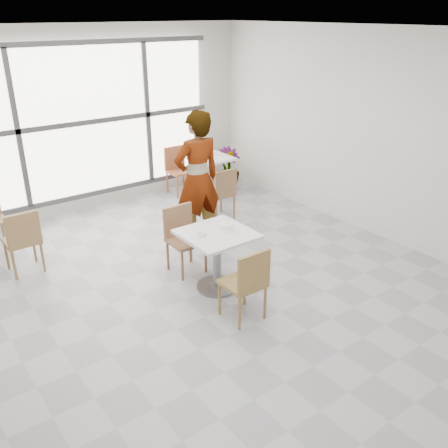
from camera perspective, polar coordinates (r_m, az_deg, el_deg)
floor at (r=6.06m, az=-1.71°, el=-7.76°), size 7.00×7.00×0.00m
ceiling at (r=5.17m, az=-2.15°, el=21.88°), size 7.00×7.00×0.00m
wall_back at (r=8.45m, az=-15.94°, el=11.50°), size 6.00×0.00×6.00m
wall_right at (r=7.50m, az=17.52°, el=9.82°), size 0.00×7.00×7.00m
window at (r=8.39m, az=-15.77°, el=11.43°), size 4.60×0.07×2.52m
main_table at (r=5.87m, az=-0.82°, el=-3.04°), size 0.80×0.80×0.75m
chair_near at (r=5.28m, az=2.76°, el=-6.65°), size 0.42×0.42×0.87m
chair_far at (r=6.34m, az=-4.89°, el=-1.21°), size 0.42×0.42×0.87m
oatmeal_bowl at (r=5.83m, az=0.29°, el=-0.29°), size 0.21×0.21×0.09m
coffee_cup at (r=5.67m, az=-2.80°, el=-1.20°), size 0.16×0.13×0.07m
person at (r=6.89m, az=-3.13°, el=5.21°), size 0.73×0.50×1.96m
bg_table_right at (r=8.91m, az=-1.59°, el=6.24°), size 0.70×0.70×0.75m
bg_chair_left_near at (r=6.73m, az=-22.54°, el=-1.52°), size 0.42×0.42×0.87m
bg_chair_right_near at (r=7.86m, az=-0.27°, el=3.92°), size 0.42×0.42×0.87m
bg_chair_right_far at (r=9.13m, az=-5.45°, el=6.68°), size 0.42×0.42×0.87m
plant_right at (r=9.33m, az=0.49°, el=6.49°), size 0.50×0.50×0.80m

